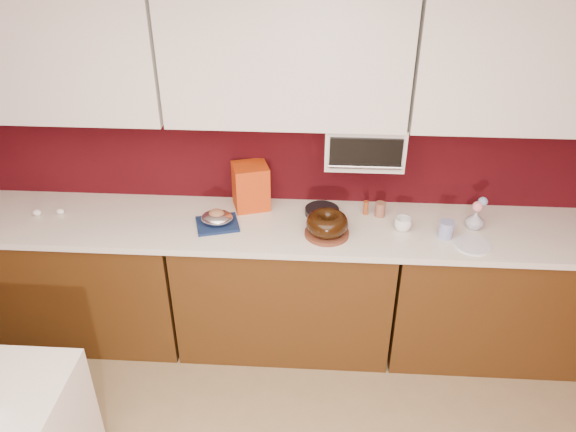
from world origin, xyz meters
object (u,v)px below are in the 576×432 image
(bundt_cake, at_px, (327,223))
(pandoro_box, at_px, (251,186))
(blue_jar, at_px, (446,229))
(flower_vase, at_px, (475,219))
(toaster_oven, at_px, (364,142))
(foil_ham_nest, at_px, (217,218))
(coffee_mug, at_px, (403,223))

(bundt_cake, xyz_separation_m, pandoro_box, (-0.48, 0.30, 0.06))
(blue_jar, xyz_separation_m, flower_vase, (0.19, 0.11, 0.01))
(toaster_oven, height_order, flower_vase, toaster_oven)
(foil_ham_nest, height_order, blue_jar, blue_jar)
(toaster_oven, relative_size, pandoro_box, 1.58)
(bundt_cake, height_order, coffee_mug, bundt_cake)
(coffee_mug, bearing_deg, blue_jar, -14.14)
(bundt_cake, distance_m, coffee_mug, 0.45)
(foil_ham_nest, distance_m, blue_jar, 1.33)
(toaster_oven, relative_size, bundt_cake, 1.85)
(blue_jar, distance_m, flower_vase, 0.22)
(pandoro_box, distance_m, blue_jar, 1.19)
(bundt_cake, xyz_separation_m, foil_ham_nest, (-0.65, 0.06, -0.02))
(coffee_mug, relative_size, flower_vase, 0.77)
(bundt_cake, height_order, pandoro_box, pandoro_box)
(bundt_cake, bearing_deg, toaster_oven, 53.14)
(toaster_oven, relative_size, blue_jar, 4.40)
(pandoro_box, height_order, blue_jar, pandoro_box)
(pandoro_box, relative_size, flower_vase, 2.24)
(foil_ham_nest, xyz_separation_m, pandoro_box, (0.18, 0.24, 0.09))
(toaster_oven, relative_size, flower_vase, 3.53)
(blue_jar, bearing_deg, bundt_cake, -178.24)
(pandoro_box, relative_size, blue_jar, 2.79)
(foil_ham_nest, relative_size, coffee_mug, 1.93)
(toaster_oven, height_order, bundt_cake, toaster_oven)
(toaster_oven, distance_m, flower_vase, 0.80)
(flower_vase, bearing_deg, coffee_mug, -173.62)
(bundt_cake, relative_size, pandoro_box, 0.85)
(bundt_cake, distance_m, flower_vase, 0.88)
(pandoro_box, height_order, coffee_mug, pandoro_box)
(pandoro_box, bearing_deg, blue_jar, -31.31)
(flower_vase, bearing_deg, toaster_oven, 168.51)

